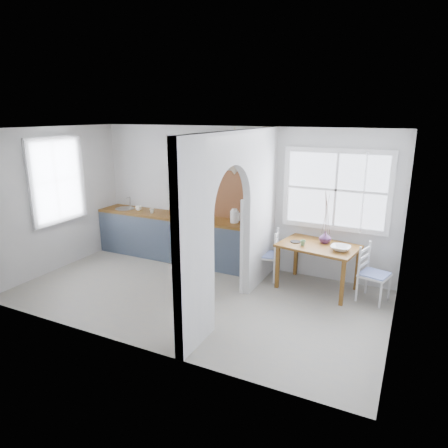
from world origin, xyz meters
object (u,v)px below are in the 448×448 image
at_px(chair_right, 375,274).
at_px(kettle, 234,216).
at_px(dining_table, 317,267).
at_px(chair_left, 265,254).
at_px(vase, 325,237).

height_order(chair_right, kettle, kettle).
xyz_separation_m(dining_table, chair_left, (-0.92, 0.04, 0.07)).
relative_size(chair_left, chair_right, 1.01).
height_order(chair_left, kettle, kettle).
relative_size(dining_table, kettle, 4.84).
xyz_separation_m(kettle, vase, (1.66, -0.06, -0.16)).
xyz_separation_m(chair_right, vase, (-0.83, 0.20, 0.42)).
xyz_separation_m(chair_right, kettle, (-2.49, 0.26, 0.58)).
bearing_deg(vase, chair_left, -173.70).
height_order(kettle, vase, kettle).
relative_size(dining_table, chair_left, 1.36).
xyz_separation_m(dining_table, vase, (0.07, 0.15, 0.48)).
bearing_deg(chair_left, chair_right, 74.87).
bearing_deg(kettle, dining_table, -1.49).
relative_size(dining_table, chair_right, 1.37).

